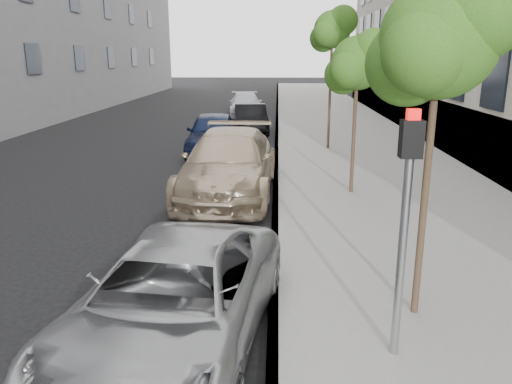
# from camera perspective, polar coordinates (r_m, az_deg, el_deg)

# --- Properties ---
(ground) EXTENTS (160.00, 160.00, 0.00)m
(ground) POSITION_cam_1_polar(r_m,az_deg,el_deg) (6.38, -9.47, -20.34)
(ground) COLOR black
(ground) RESTS_ON ground
(sidewalk) EXTENTS (6.40, 72.00, 0.14)m
(sidewalk) POSITION_cam_1_polar(r_m,az_deg,el_deg) (29.44, 8.58, 8.19)
(sidewalk) COLOR gray
(sidewalk) RESTS_ON ground
(curb) EXTENTS (0.15, 72.00, 0.14)m
(curb) POSITION_cam_1_polar(r_m,az_deg,el_deg) (29.28, 2.43, 8.31)
(curb) COLOR #9E9B93
(curb) RESTS_ON ground
(tree_near) EXTENTS (1.81, 1.61, 4.65)m
(tree_near) POSITION_cam_1_polar(r_m,az_deg,el_deg) (6.86, 20.47, 16.09)
(tree_near) COLOR #38281C
(tree_near) RESTS_ON sidewalk
(tree_mid) EXTENTS (1.70, 1.50, 4.20)m
(tree_mid) POSITION_cam_1_polar(r_m,az_deg,el_deg) (13.21, 11.65, 14.25)
(tree_mid) COLOR #38281C
(tree_mid) RESTS_ON sidewalk
(tree_far) EXTENTS (1.72, 1.52, 5.31)m
(tree_far) POSITION_cam_1_polar(r_m,az_deg,el_deg) (19.68, 8.81, 17.87)
(tree_far) COLOR #38281C
(tree_far) RESTS_ON sidewalk
(signal_pole) EXTENTS (0.25, 0.19, 3.00)m
(signal_pole) POSITION_cam_1_polar(r_m,az_deg,el_deg) (5.93, 16.73, -1.73)
(signal_pole) COLOR #939699
(signal_pole) RESTS_ON sidewalk
(minivan) EXTENTS (2.86, 5.16, 1.37)m
(minivan) POSITION_cam_1_polar(r_m,az_deg,el_deg) (6.57, -9.46, -12.18)
(minivan) COLOR #9C9DA0
(minivan) RESTS_ON ground
(suv) EXTENTS (2.58, 5.95, 1.71)m
(suv) POSITION_cam_1_polar(r_m,az_deg,el_deg) (13.58, -3.09, 3.29)
(suv) COLOR tan
(suv) RESTS_ON ground
(sedan_blue) EXTENTS (2.02, 4.65, 1.56)m
(sedan_blue) POSITION_cam_1_polar(r_m,az_deg,el_deg) (19.42, -4.96, 6.73)
(sedan_blue) COLOR black
(sedan_blue) RESTS_ON ground
(sedan_black) EXTENTS (1.94, 4.35, 1.39)m
(sedan_black) POSITION_cam_1_polar(r_m,az_deg,el_deg) (24.26, -0.63, 8.32)
(sedan_black) COLOR black
(sedan_black) RESTS_ON ground
(sedan_rear) EXTENTS (2.43, 5.04, 1.41)m
(sedan_rear) POSITION_cam_1_polar(r_m,az_deg,el_deg) (31.31, -1.19, 9.96)
(sedan_rear) COLOR #B2B3BA
(sedan_rear) RESTS_ON ground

